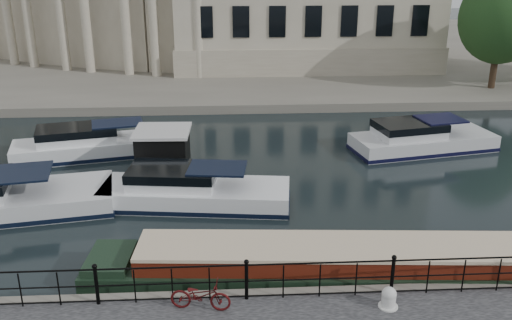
{
  "coord_description": "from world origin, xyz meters",
  "views": [
    {
      "loc": [
        -0.5,
        -15.5,
        9.57
      ],
      "look_at": [
        0.5,
        2.0,
        3.0
      ],
      "focal_mm": 40.0,
      "sensor_mm": 36.0,
      "label": 1
    }
  ],
  "objects_px": {
    "mooring_bollard": "(389,298)",
    "narrowboat": "(351,269)",
    "bicycle": "(200,295)",
    "harbour_hut": "(163,155)"
  },
  "relations": [
    {
      "from": "narrowboat",
      "to": "bicycle",
      "type": "bearing_deg",
      "value": -151.73
    },
    {
      "from": "narrowboat",
      "to": "mooring_bollard",
      "type": "bearing_deg",
      "value": -73.51
    },
    {
      "from": "bicycle",
      "to": "harbour_hut",
      "type": "relative_size",
      "value": 0.48
    },
    {
      "from": "mooring_bollard",
      "to": "narrowboat",
      "type": "relative_size",
      "value": 0.04
    },
    {
      "from": "harbour_hut",
      "to": "bicycle",
      "type": "bearing_deg",
      "value": -77.69
    },
    {
      "from": "bicycle",
      "to": "narrowboat",
      "type": "distance_m",
      "value": 4.97
    },
    {
      "from": "bicycle",
      "to": "harbour_hut",
      "type": "bearing_deg",
      "value": 20.02
    },
    {
      "from": "bicycle",
      "to": "mooring_bollard",
      "type": "distance_m",
      "value": 5.0
    },
    {
      "from": "bicycle",
      "to": "harbour_hut",
      "type": "height_order",
      "value": "harbour_hut"
    },
    {
      "from": "bicycle",
      "to": "narrowboat",
      "type": "xyz_separation_m",
      "value": [
        4.5,
        2.03,
        -0.61
      ]
    }
  ]
}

